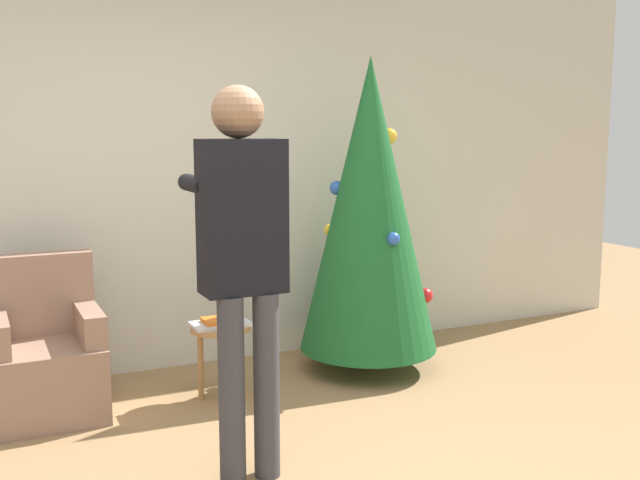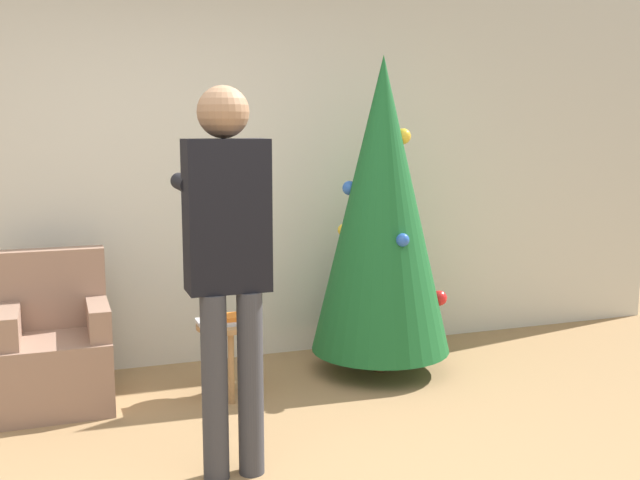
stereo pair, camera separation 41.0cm
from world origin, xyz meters
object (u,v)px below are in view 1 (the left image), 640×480
Objects in this scene: christmas_tree at (369,205)px; armchair at (45,358)px; person_standing at (243,247)px; side_stool at (221,339)px.

armchair is at bearing 177.69° from christmas_tree.
person_standing is 3.93× the size of side_stool.
armchair reaches higher than side_stool.
christmas_tree is at bearing -2.31° from armchair.
christmas_tree is 1.68m from person_standing.
armchair is at bearing 167.17° from side_stool.
christmas_tree is at bearing 7.31° from side_stool.
person_standing is 1.22m from side_stool.
person_standing reaches higher than armchair.
christmas_tree is 1.15× the size of person_standing.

